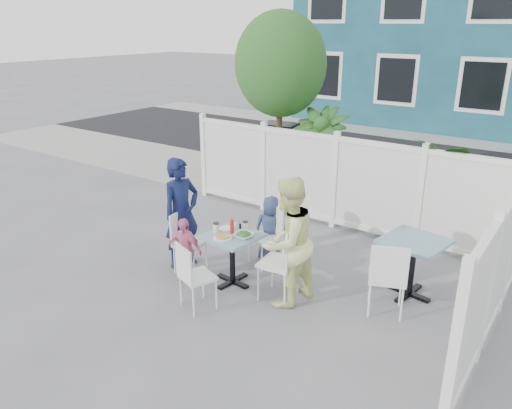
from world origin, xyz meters
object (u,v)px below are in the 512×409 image
Objects in this scene: chair_back at (269,231)px; boy at (271,229)px; spare_table at (413,253)px; main_table at (232,246)px; chair_left at (185,237)px; woman at (287,242)px; chair_right at (285,257)px; chair_near at (192,272)px; man at (182,213)px; utility_cabinet at (279,155)px; toddler at (184,249)px.

chair_back is 0.88× the size of boy.
spare_table is 0.85× the size of boy.
chair_left is at bearing -174.98° from main_table.
main_table is at bearing 84.84° from chair_left.
boy reaches higher than main_table.
chair_back is at bearing -125.81° from woman.
woman is (1.64, 0.08, 0.32)m from chair_left.
chair_right is 1.01× the size of boy.
man is (-0.92, 0.83, 0.30)m from chair_near.
chair_right is at bearing -79.40° from man.
woman is at bearing -132.05° from chair_right.
boy is (0.03, 1.68, -0.00)m from chair_near.
chair_right reaches higher than boy.
main_table is 0.45× the size of woman.
man is at bearing 158.49° from chair_near.
utility_cabinet is 1.48× the size of spare_table.
chair_right is 1.17m from chair_near.
chair_right is (-1.28, -1.02, -0.02)m from spare_table.
utility_cabinet is 4.95m from chair_right.
spare_table is at bearing -57.97° from chair_right.
chair_near is 1.68m from boy.
chair_left reaches higher than spare_table.
chair_left is (-0.79, -0.07, -0.05)m from main_table.
woman reaches higher than man.
spare_table is at bearing -60.96° from man.
utility_cabinet is 1.45× the size of chair_left.
utility_cabinet is 4.40m from chair_left.
main_table is at bearing -80.55° from woman.
main_table is at bearing 110.60° from chair_near.
chair_back is 0.55× the size of man.
toddler is at bearing -80.14° from utility_cabinet.
woman is at bearing -80.62° from man.
boy is at bearing 54.66° from toddler.
woman is at bearing 64.00° from chair_near.
toddler is at bearing 30.51° from chair_left.
utility_cabinet is 1.25× the size of chair_right.
utility_cabinet is 0.76× the size of woman.
utility_cabinet is 3.95m from chair_back.
toddler is (-1.39, -0.35, -0.13)m from chair_right.
chair_near is 1.22m from woman.
chair_back is 1.28m from man.
utility_cabinet is at bearing -37.04° from chair_back.
chair_right is (2.73, -4.13, -0.04)m from utility_cabinet.
utility_cabinet reaches higher than chair_right.
chair_back is 1.02× the size of chair_near.
man is 0.97× the size of woman.
man reaches higher than chair_back.
man reaches higher than toddler.
boy is 1.33m from toddler.
toddler is (0.20, -0.23, -0.05)m from chair_left.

